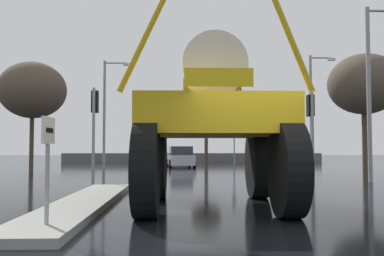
{
  "coord_description": "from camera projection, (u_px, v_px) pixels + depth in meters",
  "views": [
    {
      "loc": [
        -1.51,
        -7.02,
        1.38
      ],
      "look_at": [
        -1.04,
        6.29,
        2.02
      ],
      "focal_mm": 39.07,
      "sensor_mm": 36.0,
      "label": 1
    }
  ],
  "objects": [
    {
      "name": "ground_plane",
      "position": [
        203.0,
        171.0,
        24.96
      ],
      "size": [
        120.0,
        120.0,
        0.0
      ],
      "primitive_type": "plane",
      "color": "black"
    },
    {
      "name": "median_island",
      "position": [
        84.0,
        203.0,
        9.89
      ],
      "size": [
        1.22,
        8.49,
        0.15
      ],
      "primitive_type": "cube",
      "color": "gray",
      "rests_on": "ground"
    },
    {
      "name": "lane_arrow_sign",
      "position": [
        48.0,
        150.0,
        6.81
      ],
      "size": [
        0.07,
        0.6,
        1.74
      ],
      "color": "#99999E",
      "rests_on": "median_island"
    },
    {
      "name": "oversize_sprayer",
      "position": [
        212.0,
        124.0,
        9.94
      ],
      "size": [
        3.91,
        5.35,
        4.45
      ],
      "rotation": [
        0.0,
        0.0,
        1.55
      ],
      "color": "black",
      "rests_on": "ground"
    },
    {
      "name": "sedan_ahead",
      "position": [
        180.0,
        157.0,
        30.61
      ],
      "size": [
        2.2,
        4.25,
        1.52
      ],
      "rotation": [
        0.0,
        0.0,
        1.67
      ],
      "color": "#B7B7BF",
      "rests_on": "ground"
    },
    {
      "name": "traffic_signal_near_left",
      "position": [
        95.0,
        114.0,
        15.94
      ],
      "size": [
        0.24,
        0.54,
        3.68
      ],
      "color": "gray",
      "rests_on": "ground"
    },
    {
      "name": "traffic_signal_near_right",
      "position": [
        311.0,
        117.0,
        16.23
      ],
      "size": [
        0.24,
        0.54,
        3.56
      ],
      "color": "gray",
      "rests_on": "ground"
    },
    {
      "name": "traffic_signal_far_left",
      "position": [
        234.0,
        133.0,
        34.58
      ],
      "size": [
        0.24,
        0.55,
        3.58
      ],
      "color": "gray",
      "rests_on": "ground"
    },
    {
      "name": "streetlight_near_right",
      "position": [
        372.0,
        84.0,
        17.32
      ],
      "size": [
        1.62,
        0.24,
        7.28
      ],
      "color": "gray",
      "rests_on": "ground"
    },
    {
      "name": "streetlight_far_left",
      "position": [
        106.0,
        108.0,
        29.16
      ],
      "size": [
        1.89,
        0.24,
        7.52
      ],
      "color": "gray",
      "rests_on": "ground"
    },
    {
      "name": "streetlight_far_right",
      "position": [
        313.0,
        106.0,
        27.81
      ],
      "size": [
        1.77,
        0.24,
        7.59
      ],
      "color": "gray",
      "rests_on": "ground"
    },
    {
      "name": "bare_tree_left",
      "position": [
        33.0,
        90.0,
        25.74
      ],
      "size": [
        4.09,
        4.09,
        6.7
      ],
      "color": "#473828",
      "rests_on": "ground"
    },
    {
      "name": "bare_tree_right",
      "position": [
        364.0,
        85.0,
        21.69
      ],
      "size": [
        3.7,
        3.7,
        6.28
      ],
      "color": "#473828",
      "rests_on": "ground"
    },
    {
      "name": "bare_tree_far_center",
      "position": [
        206.0,
        111.0,
        37.03
      ],
      "size": [
        2.71,
        2.71,
        5.91
      ],
      "color": "#473828",
      "rests_on": "ground"
    },
    {
      "name": "roadside_barrier",
      "position": [
        193.0,
        158.0,
        40.83
      ],
      "size": [
        25.47,
        0.24,
        0.9
      ],
      "primitive_type": "cube",
      "color": "#59595B",
      "rests_on": "ground"
    }
  ]
}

